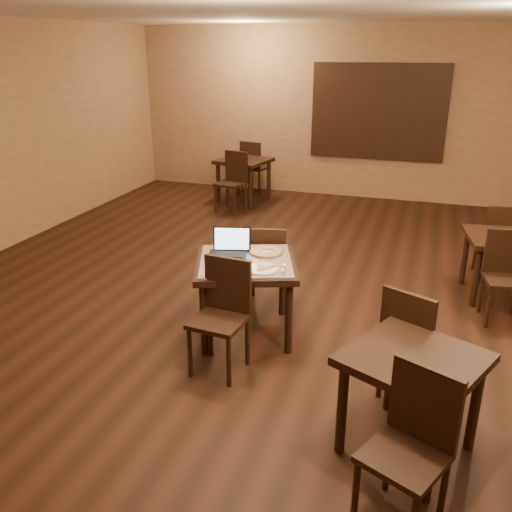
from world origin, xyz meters
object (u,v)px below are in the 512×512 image
(chair_main_far, at_px, (267,262))
(other_table_c_chair_far, at_px, (411,340))
(other_table_b, at_px, (244,167))
(other_table_c, at_px, (413,372))
(chair_main_near, at_px, (223,309))
(other_table_a_chair_far, at_px, (499,237))
(other_table_a, at_px, (503,247))
(other_table_c_chair_near, at_px, (413,439))
(other_table_b_chair_near, at_px, (233,178))
(other_table_b_chair_far, at_px, (253,164))
(other_table_a_chair_near, at_px, (505,271))
(pizza_pan, at_px, (266,252))
(tiled_table, at_px, (246,270))
(laptop, at_px, (230,247))

(chair_main_far, height_order, other_table_c_chair_far, other_table_c_chair_far)
(other_table_b, bearing_deg, other_table_c, -49.02)
(chair_main_near, relative_size, other_table_a_chair_far, 1.06)
(other_table_a, bearing_deg, other_table_c_chair_near, -111.34)
(other_table_a, relative_size, other_table_c, 0.82)
(other_table_b_chair_near, relative_size, other_table_b_chair_far, 1.00)
(other_table_b, relative_size, other_table_b_chair_far, 0.98)
(other_table_a_chair_far, bearing_deg, other_table_b, -39.12)
(other_table_a_chair_near, bearing_deg, other_table_b_chair_near, 135.57)
(chair_main_near, height_order, pizza_pan, chair_main_near)
(chair_main_near, height_order, other_table_a, chair_main_near)
(chair_main_far, bearing_deg, other_table_c_chair_near, 109.68)
(other_table_a_chair_far, bearing_deg, tiled_table, 33.54)
(chair_main_far, xyz_separation_m, other_table_b_chair_far, (-1.66, 4.49, 0.05))
(tiled_table, distance_m, other_table_b, 4.81)
(chair_main_near, relative_size, other_table_a, 1.13)
(other_table_b_chair_far, xyz_separation_m, other_table_c, (3.22, -6.33, 0.06))
(tiled_table, relative_size, chair_main_near, 1.20)
(laptop, distance_m, other_table_c_chair_far, 1.93)
(laptop, distance_m, other_table_b, 4.64)
(pizza_pan, distance_m, other_table_b, 4.63)
(chair_main_far, distance_m, other_table_c_chair_far, 1.99)
(pizza_pan, relative_size, other_table_b_chair_near, 0.34)
(other_table_a, height_order, other_table_b_chair_near, other_table_b_chair_near)
(other_table_b_chair_far, distance_m, other_table_c_chair_far, 6.58)
(pizza_pan, xyz_separation_m, other_table_a_chair_near, (2.25, 0.88, -0.25))
(chair_main_far, relative_size, other_table_a, 1.04)
(laptop, distance_m, other_table_c_chair_near, 2.65)
(other_table_b, xyz_separation_m, other_table_c, (3.21, -5.74, -0.01))
(other_table_a, distance_m, other_table_a_chair_near, 0.54)
(tiled_table, bearing_deg, other_table_b, 89.88)
(chair_main_far, distance_m, laptop, 0.64)
(pizza_pan, relative_size, other_table_a, 0.39)
(other_table_a_chair_far, bearing_deg, other_table_a, 79.71)
(chair_main_far, bearing_deg, other_table_b_chair_far, -83.68)
(other_table_b_chair_near, relative_size, other_table_c_chair_far, 1.02)
(pizza_pan, height_order, other_table_a_chair_far, other_table_a_chair_far)
(tiled_table, height_order, laptop, laptop)
(other_table_b_chair_near, distance_m, other_table_b_chair_far, 1.16)
(other_table_b_chair_near, bearing_deg, other_table_b_chair_far, 103.56)
(other_table_a_chair_far, bearing_deg, laptop, 29.85)
(chair_main_far, distance_m, other_table_a_chair_far, 2.85)
(other_table_c_chair_near, height_order, other_table_c_chair_far, same)
(other_table_b, bearing_deg, other_table_a_chair_near, -28.74)
(other_table_c_chair_far, bearing_deg, other_table_a_chair_near, -89.89)
(tiled_table, height_order, chair_main_far, chair_main_far)
(laptop, relative_size, other_table_c_chair_far, 0.43)
(chair_main_near, distance_m, other_table_c_chair_far, 1.54)
(other_table_b_chair_near, bearing_deg, chair_main_far, -52.21)
(other_table_b_chair_far, bearing_deg, pizza_pan, 121.64)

